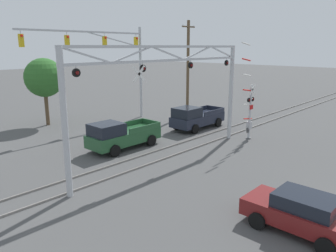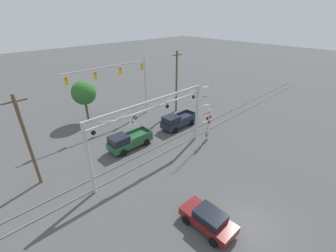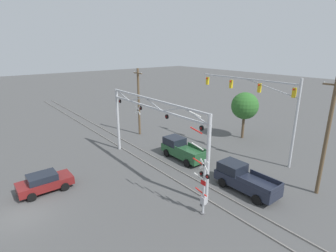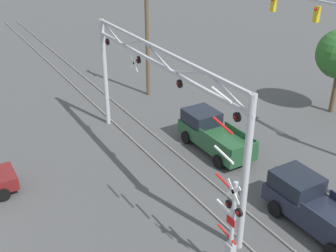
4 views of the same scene
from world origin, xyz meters
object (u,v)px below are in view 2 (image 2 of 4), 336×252
object	(u,v)px
traffic_signal_span	(127,78)
utility_pole_left	(28,141)
pickup_truck_following	(177,121)
background_tree_beyond_span	(84,93)
utility_pole_right	(176,81)
crossing_signal_mast	(208,123)
crossing_gantry	(152,122)
pickup_truck_lead	(128,141)
sedan_waiting	(208,219)

from	to	relation	value
traffic_signal_span	utility_pole_left	distance (m)	15.47
pickup_truck_following	background_tree_beyond_span	xyz separation A→B (m)	(-7.73, 10.38, 3.16)
utility_pole_right	background_tree_beyond_span	world-z (taller)	utility_pole_right
crossing_signal_mast	background_tree_beyond_span	bearing A→B (deg)	117.35
crossing_gantry	pickup_truck_following	size ratio (longest dim) A/B	2.64
traffic_signal_span	pickup_truck_following	xyz separation A→B (m)	(2.78, -6.93, -5.00)
traffic_signal_span	utility_pole_right	xyz separation A→B (m)	(6.73, -2.77, -1.25)
utility_pole_left	traffic_signal_span	bearing A→B (deg)	22.81
pickup_truck_lead	background_tree_beyond_span	world-z (taller)	background_tree_beyond_span
sedan_waiting	utility_pole_left	size ratio (longest dim) A/B	0.48
crossing_signal_mast	pickup_truck_lead	size ratio (longest dim) A/B	1.37
pickup_truck_lead	traffic_signal_span	bearing A→B (deg)	53.32
pickup_truck_following	sedan_waiting	bearing A→B (deg)	-127.57
utility_pole_right	crossing_signal_mast	bearing A→B (deg)	-113.03
pickup_truck_following	sedan_waiting	distance (m)	15.87
pickup_truck_lead	pickup_truck_following	world-z (taller)	same
crossing_gantry	pickup_truck_lead	bearing A→B (deg)	97.43
crossing_gantry	pickup_truck_following	bearing A→B (deg)	26.60
crossing_signal_mast	sedan_waiting	world-z (taller)	crossing_signal_mast
crossing_signal_mast	pickup_truck_lead	world-z (taller)	crossing_signal_mast
traffic_signal_span	utility_pole_left	xyz separation A→B (m)	(-14.18, -5.97, -1.56)
sedan_waiting	crossing_gantry	bearing A→B (deg)	74.94
pickup_truck_lead	crossing_signal_mast	bearing A→B (deg)	-32.56
traffic_signal_span	sedan_waiting	world-z (taller)	traffic_signal_span
sedan_waiting	utility_pole_right	size ratio (longest dim) A/B	0.45
pickup_truck_lead	sedan_waiting	world-z (taller)	pickup_truck_lead
crossing_gantry	utility_pole_left	size ratio (longest dim) A/B	1.60
crossing_signal_mast	pickup_truck_following	xyz separation A→B (m)	(-0.13, 4.82, -1.31)
sedan_waiting	utility_pole_right	distance (m)	21.94
background_tree_beyond_span	crossing_gantry	bearing A→B (deg)	-88.14
crossing_gantry	utility_pole_left	world-z (taller)	utility_pole_left
crossing_signal_mast	pickup_truck_following	world-z (taller)	crossing_signal_mast
utility_pole_left	background_tree_beyond_span	size ratio (longest dim) A/B	1.47
crossing_gantry	pickup_truck_following	world-z (taller)	crossing_gantry
utility_pole_left	background_tree_beyond_span	world-z (taller)	utility_pole_left
crossing_gantry	utility_pole_left	xyz separation A→B (m)	(-9.70, 4.61, -0.11)
utility_pole_left	background_tree_beyond_span	distance (m)	13.19
utility_pole_left	utility_pole_right	world-z (taller)	utility_pole_right
crossing_gantry	crossing_signal_mast	bearing A→B (deg)	-9.05
utility_pole_right	pickup_truck_lead	bearing A→B (deg)	-161.46
utility_pole_left	sedan_waiting	bearing A→B (deg)	-61.70
crossing_gantry	traffic_signal_span	xyz separation A→B (m)	(4.49, 10.58, 1.45)
pickup_truck_following	background_tree_beyond_span	distance (m)	13.32
sedan_waiting	background_tree_beyond_span	bearing A→B (deg)	85.15
crossing_signal_mast	traffic_signal_span	size ratio (longest dim) A/B	0.60
crossing_gantry	utility_pole_left	bearing A→B (deg)	154.58
traffic_signal_span	sedan_waiting	xyz separation A→B (m)	(-6.89, -19.51, -5.18)
utility_pole_right	utility_pole_left	bearing A→B (deg)	-171.32
crossing_gantry	crossing_signal_mast	xyz separation A→B (m)	(7.40, -1.18, -2.25)
crossing_signal_mast	crossing_gantry	bearing A→B (deg)	170.95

